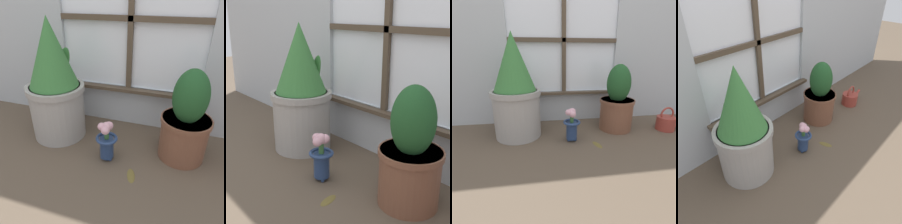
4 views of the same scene
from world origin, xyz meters
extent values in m
plane|color=brown|center=(0.00, 0.00, 0.00)|extent=(10.00, 10.00, 0.00)
cube|color=#B2B7BC|center=(0.00, 0.58, 0.15)|extent=(0.98, 0.05, 0.30)
cube|color=white|center=(0.00, 0.59, 0.76)|extent=(0.98, 0.02, 0.92)
cube|color=#4C3D2D|center=(0.00, 0.56, 0.76)|extent=(0.04, 0.02, 0.92)
cube|color=#4C3D2D|center=(0.00, 0.56, 0.76)|extent=(0.98, 0.02, 0.04)
cube|color=#4C3D2D|center=(0.00, 0.53, 0.28)|extent=(1.04, 0.06, 0.02)
cylinder|color=#9E9993|center=(-0.42, 0.26, 0.19)|extent=(0.36, 0.36, 0.37)
cylinder|color=#9E9993|center=(-0.42, 0.26, 0.36)|extent=(0.38, 0.38, 0.04)
cylinder|color=#38281E|center=(-0.42, 0.26, 0.37)|extent=(0.33, 0.33, 0.01)
cone|color=#387538|center=(-0.42, 0.26, 0.58)|extent=(0.32, 0.32, 0.42)
ellipsoid|color=#387538|center=(-0.41, 0.36, 0.48)|extent=(0.18, 0.05, 0.27)
cylinder|color=brown|center=(0.42, 0.27, 0.14)|extent=(0.28, 0.28, 0.27)
cylinder|color=brown|center=(0.42, 0.27, 0.26)|extent=(0.29, 0.29, 0.03)
cylinder|color=#38281E|center=(0.42, 0.27, 0.27)|extent=(0.25, 0.25, 0.01)
ellipsoid|color=#1E4C23|center=(0.42, 0.27, 0.41)|extent=(0.20, 0.20, 0.32)
ellipsoid|color=#1E4C23|center=(0.46, 0.33, 0.34)|extent=(0.13, 0.11, 0.16)
sphere|color=navy|center=(-0.01, 0.13, 0.01)|extent=(0.02, 0.02, 0.02)
sphere|color=navy|center=(-0.04, 0.08, 0.01)|extent=(0.02, 0.02, 0.02)
sphere|color=navy|center=(0.02, 0.08, 0.01)|extent=(0.02, 0.02, 0.02)
cylinder|color=navy|center=(-0.01, 0.10, 0.08)|extent=(0.08, 0.08, 0.13)
torus|color=navy|center=(-0.01, 0.10, 0.15)|extent=(0.13, 0.13, 0.02)
cylinder|color=#386633|center=(-0.01, 0.10, 0.19)|extent=(0.03, 0.03, 0.07)
sphere|color=#DB9EAD|center=(-0.01, 0.10, 0.23)|extent=(0.06, 0.06, 0.06)
sphere|color=#DB9EAD|center=(0.00, 0.12, 0.23)|extent=(0.05, 0.05, 0.05)
sphere|color=#DB9EAD|center=(-0.04, 0.09, 0.23)|extent=(0.05, 0.05, 0.05)
sphere|color=#DB9EAD|center=(-0.01, 0.07, 0.22)|extent=(0.05, 0.05, 0.05)
cylinder|color=#99382D|center=(0.85, 0.18, 0.06)|extent=(0.16, 0.16, 0.12)
cylinder|color=#99382D|center=(0.99, 0.18, 0.05)|extent=(0.14, 0.03, 0.09)
torus|color=#99382D|center=(0.85, 0.18, 0.14)|extent=(0.12, 0.02, 0.12)
ellipsoid|color=brown|center=(0.17, 0.00, 0.00)|extent=(0.07, 0.12, 0.01)
camera|label=1|loc=(0.34, -0.89, 0.91)|focal=35.00mm
camera|label=2|loc=(1.17, -0.79, 0.85)|focal=50.00mm
camera|label=3|loc=(-0.25, -1.10, 0.64)|focal=28.00mm
camera|label=4|loc=(-1.01, -0.69, 1.24)|focal=35.00mm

